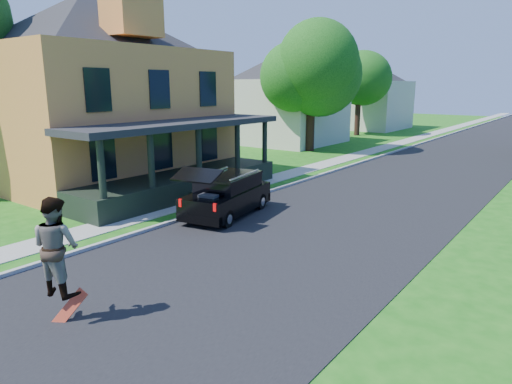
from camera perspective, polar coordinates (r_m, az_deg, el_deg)
The scene contains 13 objects.
ground at distance 11.20m, azimuth -6.66°, elevation -10.99°, with size 140.00×140.00×0.00m, color #185C12.
street at distance 28.64m, azimuth 21.96°, elevation 3.05°, with size 8.00×120.00×0.02m, color black.
curb at distance 29.90m, azimuth 14.47°, elevation 3.98°, with size 0.15×120.00×0.12m, color #979893.
sidewalk at distance 30.51m, azimuth 11.78°, elevation 4.30°, with size 1.30×120.00×0.03m, color gray.
front_walk at distance 21.79m, azimuth -14.06°, elevation 0.69°, with size 6.50×1.20×0.03m, color gray.
main_house at distance 23.97m, azimuth -19.91°, elevation 13.28°, with size 15.56×15.56×10.10m.
neighbor_house_mid at distance 37.52m, azimuth 3.56°, elevation 12.59°, with size 12.78×12.78×8.30m.
neighbor_house_far at distance 51.65m, azimuth 13.59°, elevation 12.42°, with size 12.78×12.78×8.30m.
black_suv at distance 16.30m, azimuth -3.65°, elevation -0.36°, with size 2.34×4.47×1.98m.
skateboarder at distance 9.68m, azimuth -23.72°, elevation -6.21°, with size 1.07×0.90×1.97m.
skateboard at distance 10.02m, azimuth -22.25°, elevation -13.44°, with size 0.50×0.57×0.79m.
tree_left_mid at distance 32.81m, azimuth 6.98°, elevation 15.72°, with size 5.83×5.69×9.14m.
tree_left_far at distance 43.96m, azimuth 12.79°, elevation 13.57°, with size 6.19×6.33×7.86m.
Camera 1 is at (7.09, -7.36, 4.57)m, focal length 32.00 mm.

